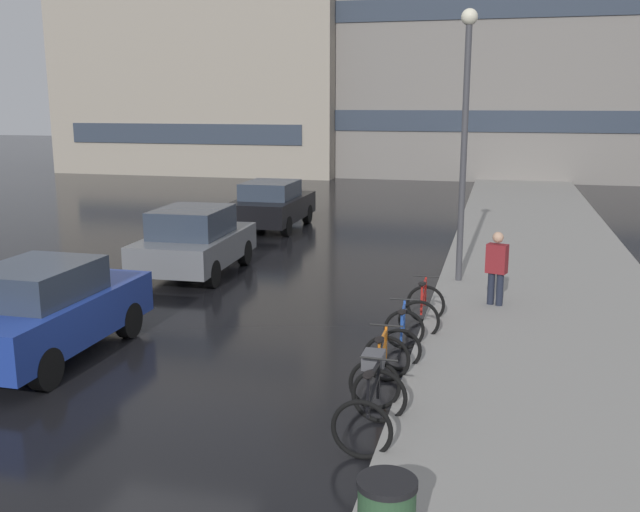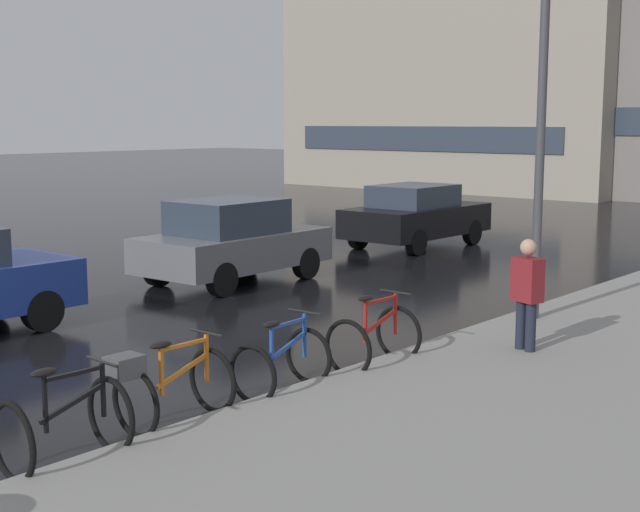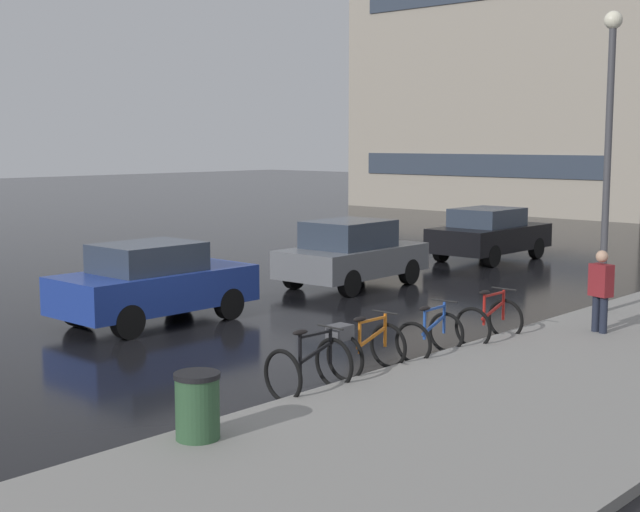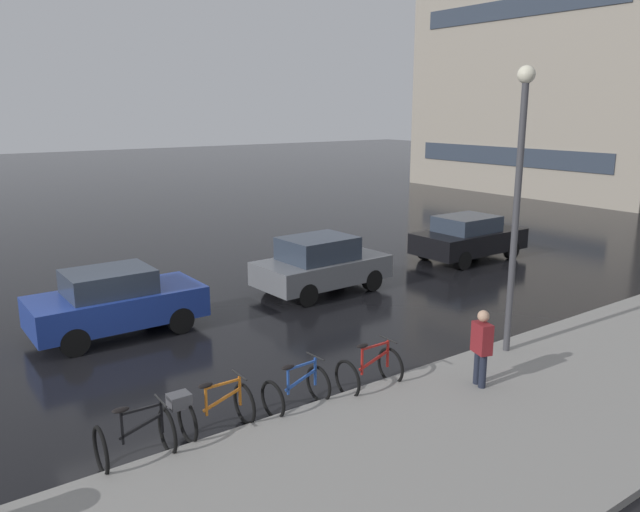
% 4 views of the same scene
% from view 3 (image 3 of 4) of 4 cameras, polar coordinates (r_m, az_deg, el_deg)
% --- Properties ---
extents(ground_plane, '(140.00, 140.00, 0.00)m').
position_cam_3_polar(ground_plane, '(15.85, -7.52, -5.77)').
color(ground_plane, black).
extents(bicycle_nearest, '(0.79, 1.10, 0.98)m').
position_cam_3_polar(bicycle_nearest, '(12.68, -0.69, -7.11)').
color(bicycle_nearest, black).
rests_on(bicycle_nearest, ground).
extents(bicycle_second, '(0.74, 1.37, 0.94)m').
position_cam_3_polar(bicycle_second, '(13.67, 2.65, -5.74)').
color(bicycle_second, black).
rests_on(bicycle_second, ground).
extents(bicycle_third, '(0.77, 1.13, 0.92)m').
position_cam_3_polar(bicycle_third, '(14.92, 7.07, -5.06)').
color(bicycle_third, black).
rests_on(bicycle_third, ground).
extents(bicycle_farthest, '(0.75, 1.13, 0.99)m').
position_cam_3_polar(bicycle_farthest, '(16.12, 10.81, -4.13)').
color(bicycle_farthest, black).
rests_on(bicycle_farthest, ground).
extents(car_blue, '(1.85, 3.98, 1.61)m').
position_cam_3_polar(car_blue, '(17.88, -10.62, -1.69)').
color(car_blue, navy).
rests_on(car_blue, ground).
extents(car_grey, '(2.08, 3.99, 1.65)m').
position_cam_3_polar(car_grey, '(22.01, 2.03, 0.16)').
color(car_grey, slate).
rests_on(car_grey, ground).
extents(car_black, '(1.98, 4.18, 1.59)m').
position_cam_3_polar(car_black, '(27.43, 10.78, 1.41)').
color(car_black, black).
rests_on(car_black, ground).
extents(pedestrian, '(0.45, 0.35, 1.64)m').
position_cam_3_polar(pedestrian, '(16.86, 17.52, -2.08)').
color(pedestrian, '#1E2333').
rests_on(pedestrian, ground).
extents(streetlamp, '(0.36, 0.36, 6.11)m').
position_cam_3_polar(streetlamp, '(18.70, 17.99, 7.55)').
color(streetlamp, '#424247').
rests_on(streetlamp, ground).
extents(trash_bin, '(0.54, 0.54, 0.93)m').
position_cam_3_polar(trash_bin, '(10.59, -7.84, -9.83)').
color(trash_bin, '#2D5133').
rests_on(trash_bin, ground).
extents(building_facade_side, '(16.86, 9.96, 13.35)m').
position_cam_3_polar(building_facade_side, '(49.54, 13.24, 10.74)').
color(building_facade_side, '#9E9384').
rests_on(building_facade_side, ground).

